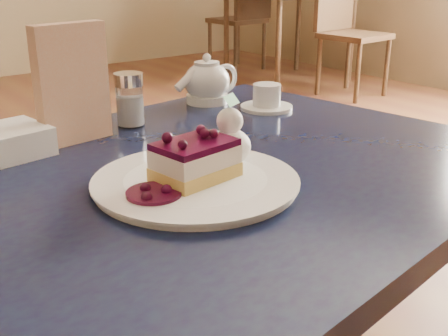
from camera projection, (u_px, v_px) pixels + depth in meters
main_table at (176, 222)px, 0.91m from camera, size 1.28×0.95×0.74m
dessert_plate at (196, 182)px, 0.84m from camera, size 0.30×0.30×0.01m
cheesecake_slice at (195, 160)px, 0.83m from camera, size 0.13×0.10×0.06m
whipped_cream at (230, 146)px, 0.90m from camera, size 0.07×0.07×0.06m
berry_sauce at (154, 193)px, 0.78m from camera, size 0.08×0.08×0.01m
tea_set at (219, 86)px, 1.31m from camera, size 0.24×0.25×0.10m
menu_card at (72, 84)px, 1.02m from camera, size 0.14×0.05×0.22m
sugar_shaker at (130, 99)px, 1.13m from camera, size 0.06×0.06×0.11m
napkin_stack at (9, 141)px, 0.97m from camera, size 0.13×0.13×0.05m
bg_table_far_right at (288, 73)px, 5.18m from camera, size 1.12×1.95×1.30m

